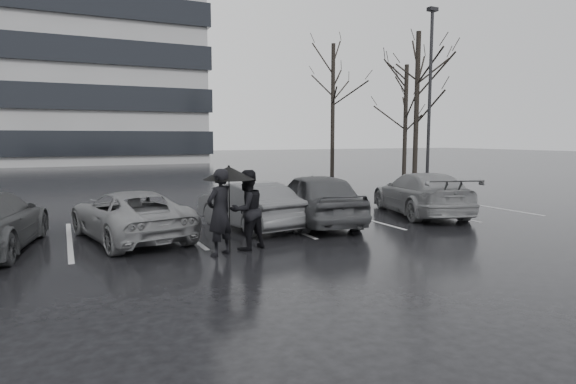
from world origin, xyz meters
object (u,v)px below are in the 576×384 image
at_px(car_main, 315,198).
at_px(tree_ne, 405,122).
at_px(pedestrian_left, 220,212).
at_px(pedestrian_right, 247,210).
at_px(car_west_a, 248,205).
at_px(tree_north, 333,111).
at_px(lamp_post, 429,111).
at_px(car_east, 421,193).
at_px(car_west_b, 130,215).
at_px(tree_east, 416,109).

distance_m(car_main, tree_ne, 17.93).
xyz_separation_m(pedestrian_left, pedestrian_right, (0.72, 0.27, -0.03)).
relative_size(car_west_a, pedestrian_right, 2.16).
bearing_deg(car_main, pedestrian_left, 42.30).
bearing_deg(tree_ne, tree_north, 139.40).
height_order(car_main, lamp_post, lamp_post).
height_order(car_west_a, pedestrian_left, pedestrian_left).
bearing_deg(pedestrian_right, car_east, 178.76).
bearing_deg(tree_ne, pedestrian_right, -137.99).
bearing_deg(tree_north, car_east, -109.90).
relative_size(pedestrian_left, tree_north, 0.22).
bearing_deg(car_west_b, tree_north, -146.04).
bearing_deg(lamp_post, tree_ne, 57.54).
bearing_deg(lamp_post, tree_east, 57.05).
bearing_deg(pedestrian_right, car_west_b, -64.74).
relative_size(car_main, car_west_a, 1.14).
xyz_separation_m(pedestrian_right, tree_ne, (15.85, 14.28, 2.60)).
height_order(pedestrian_left, tree_north, tree_north).
xyz_separation_m(car_east, tree_east, (6.44, 8.04, 3.30)).
bearing_deg(pedestrian_right, tree_east, -161.63).
bearing_deg(tree_ne, car_west_a, -141.63).
relative_size(pedestrian_right, tree_east, 0.23).
relative_size(car_east, tree_ne, 0.68).
xyz_separation_m(car_main, car_west_a, (-1.98, 0.29, -0.12)).
xyz_separation_m(car_west_b, tree_north, (14.61, 14.98, 3.64)).
height_order(car_main, car_east, car_main).
relative_size(car_west_b, car_east, 0.91).
distance_m(tree_east, tree_north, 7.08).
distance_m(pedestrian_right, tree_east, 17.13).
bearing_deg(pedestrian_right, tree_north, -144.78).
bearing_deg(pedestrian_right, pedestrian_left, 1.54).
bearing_deg(car_east, car_west_a, 14.47).
relative_size(car_west_a, tree_ne, 0.56).
distance_m(car_main, car_west_a, 2.01).
distance_m(tree_east, tree_ne, 4.74).
xyz_separation_m(car_main, car_west_b, (-5.17, 0.12, -0.15)).
distance_m(car_main, tree_north, 18.15).
bearing_deg(car_east, car_west_b, 16.22).
relative_size(car_main, tree_east, 0.56).
relative_size(car_west_a, tree_east, 0.49).
bearing_deg(lamp_post, car_west_a, -157.79).
xyz_separation_m(tree_east, tree_north, (-1.00, 7.00, 0.25)).
relative_size(pedestrian_right, tree_north, 0.21).
relative_size(tree_east, tree_ne, 1.14).
height_order(car_west_b, car_east, car_east).
bearing_deg(tree_east, car_west_b, -152.93).
distance_m(car_west_b, tree_ne, 21.90).
relative_size(car_west_b, lamp_post, 0.54).
bearing_deg(tree_east, car_main, -142.19).
bearing_deg(car_west_b, car_main, 166.88).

